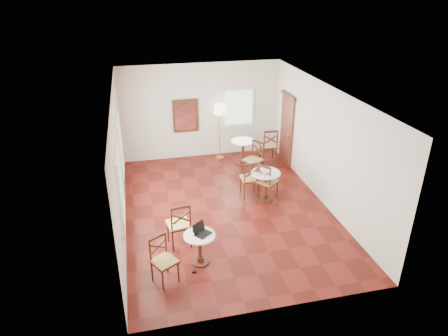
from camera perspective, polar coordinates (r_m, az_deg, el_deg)
name	(u,v)px	position (r m, az deg, el deg)	size (l,w,h in m)	color
ground	(227,209)	(10.26, 0.38, -5.76)	(7.00, 7.00, 0.00)	#56140E
room_shell	(222,135)	(9.66, -0.31, 4.67)	(5.02, 7.02, 3.01)	beige
cafe_table_near	(200,246)	(8.27, -3.45, -10.87)	(0.64, 0.64, 0.68)	#411C10
cafe_table_mid	(265,183)	(10.48, 5.85, -2.11)	(0.75, 0.75, 0.79)	#411C10
cafe_table_back	(243,150)	(12.49, 2.68, 2.60)	(0.74, 0.74, 0.78)	#411C10
chair_near_a	(179,224)	(8.74, -6.36, -7.91)	(0.56, 0.56, 1.06)	#411C10
chair_near_b	(164,260)	(7.88, -8.53, -12.75)	(0.59, 0.59, 0.95)	#411C10
chair_mid_a	(250,179)	(10.63, 3.68, -1.50)	(0.47, 0.47, 1.02)	#411C10
chair_mid_b	(267,182)	(10.51, 6.04, -1.92)	(0.67, 0.67, 1.03)	#411C10
chair_back_a	(269,145)	(12.70, 6.35, 3.18)	(0.53, 0.53, 1.10)	#411C10
chair_back_b	(254,160)	(11.71, 4.21, 1.19)	(0.67, 0.67, 1.05)	#411C10
floor_lamp	(220,113)	(12.56, -0.61, 7.79)	(0.35, 0.35, 1.79)	#BF8C3F
laptop	(201,231)	(8.12, -3.24, -8.89)	(0.41, 0.40, 0.22)	black
mouse	(202,229)	(8.25, -3.16, -8.65)	(0.08, 0.05, 0.03)	black
navy_mug	(194,230)	(8.19, -4.22, -8.74)	(0.10, 0.07, 0.08)	black
water_glass	(199,234)	(8.06, -3.54, -9.26)	(0.06, 0.06, 0.09)	white
power_adapter	(194,271)	(8.28, -4.24, -14.35)	(0.09, 0.05, 0.04)	black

